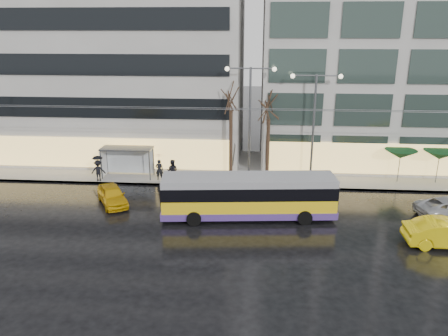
# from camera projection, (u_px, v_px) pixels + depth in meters

# --- Properties ---
(ground) EXTENTS (140.00, 140.00, 0.00)m
(ground) POSITION_uv_depth(u_px,v_px,m) (211.00, 240.00, 25.92)
(ground) COLOR black
(ground) RESTS_ON ground
(sidewalk) EXTENTS (80.00, 10.00, 0.15)m
(sidewalk) POSITION_uv_depth(u_px,v_px,m) (249.00, 167.00, 39.02)
(sidewalk) COLOR gray
(sidewalk) RESTS_ON ground
(kerb) EXTENTS (80.00, 0.10, 0.15)m
(kerb) POSITION_uv_depth(u_px,v_px,m) (248.00, 187.00, 34.33)
(kerb) COLOR slate
(kerb) RESTS_ON ground
(building_left) EXTENTS (34.00, 14.00, 22.00)m
(building_left) POSITION_uv_depth(u_px,v_px,m) (64.00, 37.00, 41.62)
(building_left) COLOR #9D9B96
(building_left) RESTS_ON sidewalk
(building_right) EXTENTS (32.00, 14.00, 25.00)m
(building_right) POSITION_uv_depth(u_px,v_px,m) (445.00, 20.00, 38.62)
(building_right) COLOR #9D9B96
(building_right) RESTS_ON sidewalk
(trolleybus) EXTENTS (11.45, 4.70, 5.23)m
(trolleybus) POSITION_uv_depth(u_px,v_px,m) (248.00, 198.00, 28.59)
(trolleybus) COLOR yellow
(trolleybus) RESTS_ON ground
(catenary) EXTENTS (42.24, 5.12, 7.00)m
(catenary) POSITION_uv_depth(u_px,v_px,m) (235.00, 138.00, 32.05)
(catenary) COLOR #595B60
(catenary) RESTS_ON ground
(bus_shelter) EXTENTS (4.20, 1.60, 2.51)m
(bus_shelter) POSITION_uv_depth(u_px,v_px,m) (123.00, 155.00, 36.04)
(bus_shelter) COLOR #595B60
(bus_shelter) RESTS_ON sidewalk
(street_lamp_near) EXTENTS (3.96, 0.36, 9.03)m
(street_lamp_near) POSITION_uv_depth(u_px,v_px,m) (250.00, 108.00, 34.15)
(street_lamp_near) COLOR #595B60
(street_lamp_near) RESTS_ON sidewalk
(street_lamp_far) EXTENTS (3.96, 0.36, 8.53)m
(street_lamp_far) POSITION_uv_depth(u_px,v_px,m) (314.00, 113.00, 33.87)
(street_lamp_far) COLOR #595B60
(street_lamp_far) RESTS_ON sidewalk
(tree_a) EXTENTS (3.20, 3.20, 8.40)m
(tree_a) POSITION_uv_depth(u_px,v_px,m) (231.00, 94.00, 34.11)
(tree_a) COLOR black
(tree_a) RESTS_ON sidewalk
(tree_b) EXTENTS (3.20, 3.20, 7.70)m
(tree_b) POSITION_uv_depth(u_px,v_px,m) (269.00, 102.00, 34.29)
(tree_b) COLOR black
(tree_b) RESTS_ON sidewalk
(parasol_a) EXTENTS (2.50, 2.50, 2.65)m
(parasol_a) POSITION_uv_depth(u_px,v_px,m) (401.00, 154.00, 34.57)
(parasol_a) COLOR #595B60
(parasol_a) RESTS_ON sidewalk
(parasol_b) EXTENTS (2.50, 2.50, 2.65)m
(parasol_b) POSITION_uv_depth(u_px,v_px,m) (440.00, 155.00, 34.35)
(parasol_b) COLOR #595B60
(parasol_b) RESTS_ON sidewalk
(taxi_a) EXTENTS (3.40, 4.24, 1.36)m
(taxi_a) POSITION_uv_depth(u_px,v_px,m) (112.00, 195.00, 30.97)
(taxi_a) COLOR #D5A10B
(taxi_a) RESTS_ON ground
(taxi_b) EXTENTS (4.82, 1.70, 1.59)m
(taxi_b) POSITION_uv_depth(u_px,v_px,m) (448.00, 233.00, 25.03)
(taxi_b) COLOR yellow
(taxi_b) RESTS_ON ground
(pedestrian_a) EXTENTS (1.04, 1.06, 2.19)m
(pedestrian_a) POSITION_uv_depth(u_px,v_px,m) (159.00, 163.00, 35.25)
(pedestrian_a) COLOR black
(pedestrian_a) RESTS_ON sidewalk
(pedestrian_b) EXTENTS (0.96, 0.77, 1.88)m
(pedestrian_b) POSITION_uv_depth(u_px,v_px,m) (172.00, 171.00, 34.87)
(pedestrian_b) COLOR black
(pedestrian_b) RESTS_ON sidewalk
(pedestrian_c) EXTENTS (1.20, 0.94, 2.11)m
(pedestrian_c) POSITION_uv_depth(u_px,v_px,m) (98.00, 167.00, 35.17)
(pedestrian_c) COLOR black
(pedestrian_c) RESTS_ON sidewalk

